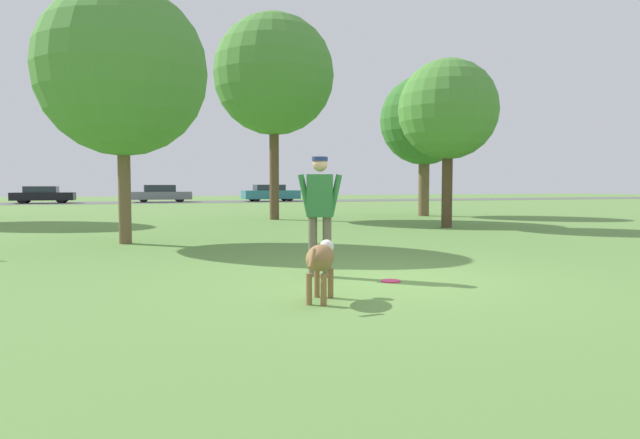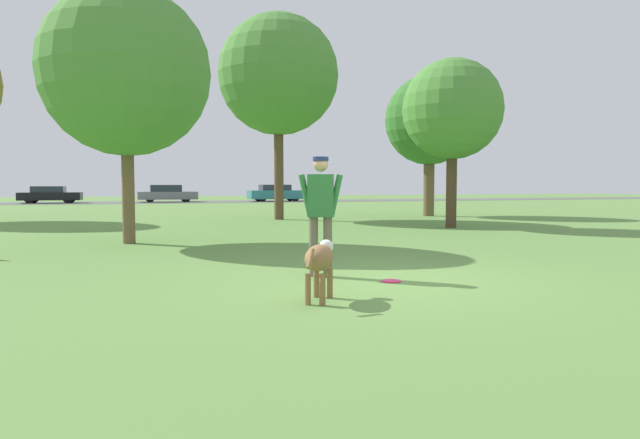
# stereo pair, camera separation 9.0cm
# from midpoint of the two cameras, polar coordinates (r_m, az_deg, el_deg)

# --- Properties ---
(ground_plane) EXTENTS (120.00, 120.00, 0.00)m
(ground_plane) POSITION_cam_midpoint_polar(r_m,az_deg,el_deg) (8.19, 6.11, -6.05)
(ground_plane) COLOR #608C42
(far_road_strip) EXTENTS (120.00, 6.00, 0.01)m
(far_road_strip) POSITION_cam_midpoint_polar(r_m,az_deg,el_deg) (44.80, -13.32, 1.72)
(far_road_strip) COLOR #5B5B59
(far_road_strip) RESTS_ON ground_plane
(person) EXTENTS (0.65, 0.34, 1.77)m
(person) POSITION_cam_midpoint_polar(r_m,az_deg,el_deg) (8.37, 0.37, 1.39)
(person) COLOR #665B4C
(person) RESTS_ON ground_plane
(dog) EXTENTS (0.63, 0.99, 0.68)m
(dog) POSITION_cam_midpoint_polar(r_m,az_deg,el_deg) (6.66, 0.37, -4.02)
(dog) COLOR olive
(dog) RESTS_ON ground_plane
(frisbee) EXTENTS (0.28, 0.28, 0.02)m
(frisbee) POSITION_cam_midpoint_polar(r_m,az_deg,el_deg) (8.08, 7.45, -6.13)
(frisbee) COLOR #E52366
(frisbee) RESTS_ON ground_plane
(tree_near_left) EXTENTS (3.82, 3.82, 5.82)m
(tree_near_left) POSITION_cam_midpoint_polar(r_m,az_deg,el_deg) (14.01, -18.67, 13.80)
(tree_near_left) COLOR brown
(tree_near_left) RESTS_ON ground_plane
(tree_near_right) EXTENTS (3.11, 3.11, 5.24)m
(tree_near_right) POSITION_cam_midpoint_polar(r_m,az_deg,el_deg) (18.45, 13.25, 10.63)
(tree_near_right) COLOR #4C3826
(tree_near_right) RESTS_ON ground_plane
(tree_mid_center) EXTENTS (4.59, 4.59, 7.83)m
(tree_mid_center) POSITION_cam_midpoint_polar(r_m,az_deg,el_deg) (22.44, -4.06, 14.22)
(tree_mid_center) COLOR brown
(tree_mid_center) RESTS_ON ground_plane
(tree_far_right) EXTENTS (3.82, 3.82, 6.01)m
(tree_far_right) POSITION_cam_midpoint_polar(r_m,az_deg,el_deg) (25.09, 11.01, 9.68)
(tree_far_right) COLOR brown
(tree_far_right) RESTS_ON ground_plane
(parked_car_black) EXTENTS (4.18, 1.89, 1.22)m
(parked_car_black) POSITION_cam_midpoint_polar(r_m,az_deg,el_deg) (45.24, -25.33, 2.26)
(parked_car_black) COLOR black
(parked_car_black) RESTS_ON ground_plane
(parked_car_grey) EXTENTS (4.42, 1.77, 1.31)m
(parked_car_grey) POSITION_cam_midpoint_polar(r_m,az_deg,el_deg) (44.87, -14.98, 2.51)
(parked_car_grey) COLOR slate
(parked_car_grey) RESTS_ON ground_plane
(parked_car_teal) EXTENTS (4.50, 1.92, 1.33)m
(parked_car_teal) POSITION_cam_midpoint_polar(r_m,az_deg,el_deg) (45.55, -4.34, 2.65)
(parked_car_teal) COLOR teal
(parked_car_teal) RESTS_ON ground_plane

